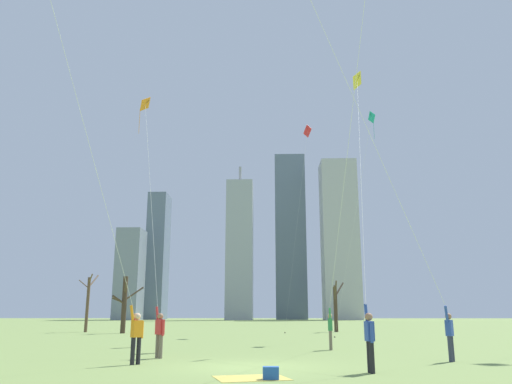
% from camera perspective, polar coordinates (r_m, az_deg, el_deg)
% --- Properties ---
extents(ground_plane, '(400.00, 400.00, 0.00)m').
position_cam_1_polar(ground_plane, '(16.51, -0.74, -19.07)').
color(ground_plane, '#7A934C').
extents(kite_flyer_midfield_left_purple, '(0.90, 12.61, 14.42)m').
position_cam_1_polar(kite_flyer_midfield_left_purple, '(21.26, 9.39, -5.61)').
color(kite_flyer_midfield_left_purple, '#726656').
rests_on(kite_flyer_midfield_left_purple, ground).
extents(kite_flyer_far_back_yellow, '(2.54, 12.19, 14.88)m').
position_cam_1_polar(kite_flyer_far_back_yellow, '(17.19, 12.25, -7.52)').
color(kite_flyer_far_back_yellow, black).
rests_on(kite_flyer_far_back_yellow, ground).
extents(kite_flyer_foreground_left_pink, '(6.76, 6.71, 13.14)m').
position_cam_1_polar(kite_flyer_foreground_left_pink, '(18.13, 18.49, -8.89)').
color(kite_flyer_foreground_left_pink, '#33384C').
rests_on(kite_flyer_foreground_left_pink, ground).
extents(kite_flyer_midfield_center_green, '(3.31, 8.64, 16.51)m').
position_cam_1_polar(kite_flyer_midfield_center_green, '(16.41, -15.94, -5.15)').
color(kite_flyer_midfield_center_green, black).
rests_on(kite_flyer_midfield_center_green, ground).
extents(kite_flyer_foreground_right_orange, '(2.77, 5.54, 12.63)m').
position_cam_1_polar(kite_flyer_foreground_right_orange, '(20.54, -11.05, -11.23)').
color(kite_flyer_foreground_right_orange, '#726656').
rests_on(kite_flyer_foreground_right_orange, ground).
extents(bystander_far_off_by_trees, '(0.26, 0.50, 1.62)m').
position_cam_1_polar(bystander_far_off_by_trees, '(26.52, -13.54, -14.68)').
color(bystander_far_off_by_trees, gray).
rests_on(bystander_far_off_by_trees, ground).
extents(bystander_strolling_midfield, '(0.29, 0.49, 1.62)m').
position_cam_1_polar(bystander_strolling_midfield, '(22.58, -10.80, -15.07)').
color(bystander_strolling_midfield, '#726656').
rests_on(bystander_strolling_midfield, ground).
extents(distant_kite_low_near_trees_red, '(2.62, 2.55, 18.22)m').
position_cam_1_polar(distant_kite_low_near_trees_red, '(45.90, 5.63, 5.25)').
color(distant_kite_low_near_trees_red, red).
rests_on(distant_kite_low_near_trees_red, ground).
extents(distant_kite_drifting_right_teal, '(3.09, 3.20, 15.69)m').
position_cam_1_polar(distant_kite_drifting_right_teal, '(37.12, 12.48, 5.74)').
color(distant_kite_drifting_right_teal, teal).
rests_on(distant_kite_drifting_right_teal, ground).
extents(picnic_spot, '(2.13, 1.86, 0.31)m').
position_cam_1_polar(picnic_spot, '(13.51, 0.72, -19.90)').
color(picnic_spot, '#D8BF4C').
rests_on(picnic_spot, ground).
extents(bare_tree_right_of_center, '(2.49, 2.48, 4.80)m').
position_cam_1_polar(bare_tree_right_of_center, '(46.15, -14.59, -11.98)').
color(bare_tree_right_of_center, '#423326').
rests_on(bare_tree_right_of_center, ground).
extents(bare_tree_left_of_center, '(1.33, 2.90, 4.58)m').
position_cam_1_polar(bare_tree_left_of_center, '(48.64, 8.96, -12.49)').
color(bare_tree_left_of_center, '#423326').
rests_on(bare_tree_left_of_center, ground).
extents(bare_tree_rightmost, '(1.98, 2.74, 5.27)m').
position_cam_1_polar(bare_tree_rightmost, '(50.22, -18.37, -11.54)').
color(bare_tree_rightmost, brown).
rests_on(bare_tree_rightmost, ground).
extents(skyline_mid_tower_right, '(7.65, 7.05, 44.65)m').
position_cam_1_polar(skyline_mid_tower_right, '(147.29, -1.85, -6.41)').
color(skyline_mid_tower_right, '#9EA3AD').
rests_on(skyline_mid_tower_right, ground).
extents(skyline_tall_tower, '(10.50, 10.83, 46.96)m').
position_cam_1_polar(skyline_tall_tower, '(153.76, 9.38, -5.22)').
color(skyline_tall_tower, '#B2B2B7').
rests_on(skyline_tall_tower, ground).
extents(skyline_wide_slab, '(5.81, 9.73, 39.43)m').
position_cam_1_polar(skyline_wide_slab, '(165.07, -11.01, -7.03)').
color(skyline_wide_slab, slate).
rests_on(skyline_wide_slab, ground).
extents(skyline_short_annex, '(9.60, 5.03, 52.03)m').
position_cam_1_polar(skyline_short_annex, '(161.03, 3.91, -4.83)').
color(skyline_short_annex, slate).
rests_on(skyline_short_annex, ground).
extents(skyline_squat_block, '(6.84, 8.49, 25.46)m').
position_cam_1_polar(skyline_squat_block, '(150.25, -14.01, -8.93)').
color(skyline_squat_block, gray).
rests_on(skyline_squat_block, ground).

